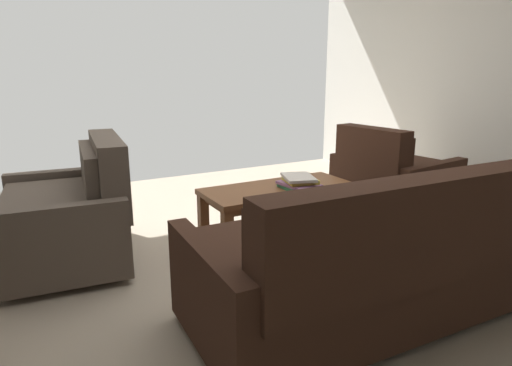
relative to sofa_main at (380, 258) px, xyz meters
name	(u,v)px	position (x,y,z in m)	size (l,w,h in m)	color
ground_plane	(269,261)	(0.13, -0.94, -0.37)	(5.32, 5.57, 0.01)	tan
sofa_main	(380,258)	(0.00, 0.00, 0.00)	(2.03, 0.97, 0.88)	black
loveseat_near	(72,212)	(1.34, -1.61, 0.00)	(0.91, 1.18, 0.88)	black
coffee_table	(279,196)	(-0.13, -1.22, 0.02)	(1.20, 0.52, 0.45)	brown
armchair_side	(391,178)	(-1.42, -1.32, -0.02)	(0.98, 1.00, 0.84)	black
book_stack	(299,183)	(-0.23, -1.10, 0.14)	(0.30, 0.34, 0.10)	#337F51
tv_remote	(300,177)	(-0.42, -1.38, 0.10)	(0.17, 0.09, 0.02)	black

